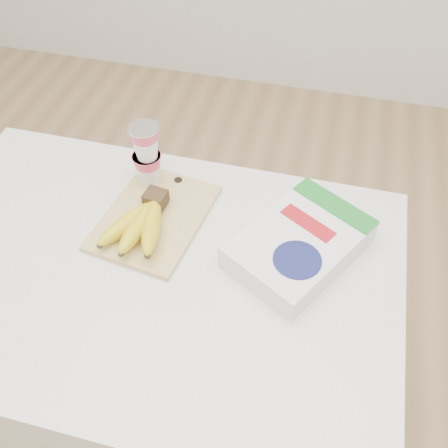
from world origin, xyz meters
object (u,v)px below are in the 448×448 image
object	(u,v)px
yogurt_stack	(147,154)
cereal_box	(299,244)
table	(163,356)
bananas	(141,223)
cutting_board	(155,217)

from	to	relation	value
yogurt_stack	cereal_box	bearing A→B (deg)	-17.65
table	bananas	size ratio (longest dim) A/B	5.27
bananas	cereal_box	xyz separation A→B (m)	(0.34, 0.03, -0.01)
bananas	cutting_board	bearing A→B (deg)	77.41
cutting_board	bananas	bearing A→B (deg)	-94.54
cutting_board	bananas	xyz separation A→B (m)	(-0.01, -0.05, 0.03)
table	bananas	distance (m)	0.45
yogurt_stack	bananas	bearing A→B (deg)	-77.26
yogurt_stack	table	bearing A→B (deg)	-73.37
table	bananas	bearing A→B (deg)	113.31
table	cutting_board	world-z (taller)	cutting_board
cutting_board	table	bearing A→B (deg)	-71.27
table	bananas	xyz separation A→B (m)	(-0.04, 0.08, 0.44)
table	bananas	world-z (taller)	bananas
yogurt_stack	cereal_box	world-z (taller)	yogurt_stack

